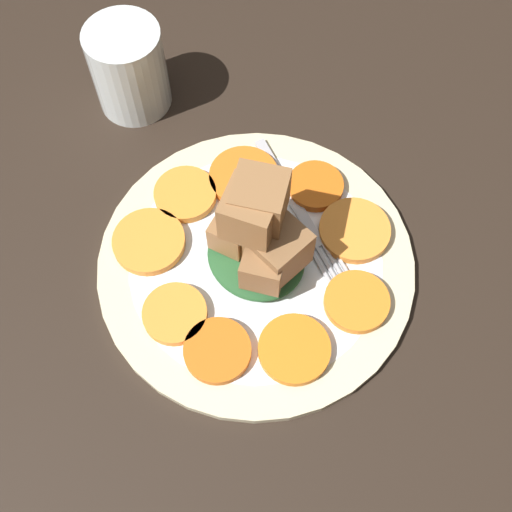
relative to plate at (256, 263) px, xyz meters
The scene contains 14 objects.
table_slab 1.52cm from the plate, ahead, with size 120.00×120.00×2.00cm, color black.
plate is the anchor object (origin of this frame).
carrot_slice_0 9.43cm from the plate, 82.67° to the left, with size 5.98×5.98×0.95cm, color orange.
carrot_slice_1 9.88cm from the plate, 114.87° to the left, with size 6.11×6.11×0.95cm, color orange.
carrot_slice_2 9.75cm from the plate, 156.08° to the left, with size 6.55×6.55×0.95cm, color orange.
carrot_slice_3 10.39cm from the plate, 160.17° to the right, with size 6.10×6.10×0.95cm, color orange.
carrot_slice_4 10.18cm from the plate, 116.91° to the right, with size 7.00×7.00×0.95cm, color orange.
carrot_slice_5 10.24cm from the plate, 80.91° to the right, with size 5.69×5.69×0.95cm, color orange.
carrot_slice_6 9.45cm from the plate, 37.02° to the right, with size 7.13×7.13×0.95cm, color orange.
carrot_slice_7 10.22cm from the plate, ahead, with size 6.30×6.30×0.95cm, color orange.
carrot_slice_8 10.61cm from the plate, 35.35° to the left, with size 7.07×7.07×0.95cm, color orange.
center_pile 5.25cm from the plate, 115.72° to the right, with size 9.79×8.88×10.87cm.
fork 6.84cm from the plate, 86.31° to the right, with size 18.28×7.86×0.40cm.
water_glass 25.10cm from the plate, 11.65° to the right, with size 7.96×7.96×9.75cm.
Camera 1 is at (-19.39, 19.12, 58.51)cm, focal length 45.00 mm.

